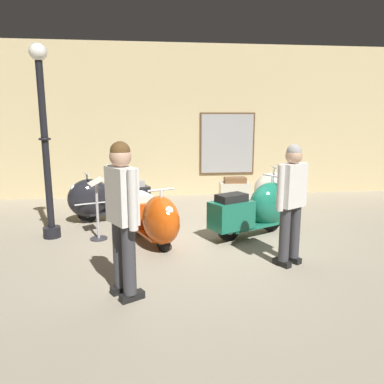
{
  "coord_description": "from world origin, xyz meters",
  "views": [
    {
      "loc": [
        -0.84,
        -5.8,
        1.96
      ],
      "look_at": [
        -0.06,
        0.94,
        0.59
      ],
      "focal_mm": 34.37,
      "sensor_mm": 36.0,
      "label": 1
    }
  ],
  "objects_px": {
    "scooter_3": "(261,191)",
    "info_stanchion": "(98,214)",
    "visitor_0": "(292,197)",
    "scooter_2": "(259,208)",
    "scooter_0": "(103,198)",
    "visitor_1": "(122,210)",
    "scooter_1": "(154,218)",
    "lamppost": "(45,140)"
  },
  "relations": [
    {
      "from": "scooter_2",
      "to": "lamppost",
      "type": "height_order",
      "value": "lamppost"
    },
    {
      "from": "scooter_2",
      "to": "info_stanchion",
      "type": "bearing_deg",
      "value": 152.98
    },
    {
      "from": "visitor_0",
      "to": "scooter_1",
      "type": "bearing_deg",
      "value": 30.85
    },
    {
      "from": "visitor_1",
      "to": "info_stanchion",
      "type": "relative_size",
      "value": 1.68
    },
    {
      "from": "lamppost",
      "to": "info_stanchion",
      "type": "height_order",
      "value": "lamppost"
    },
    {
      "from": "scooter_0",
      "to": "visitor_0",
      "type": "bearing_deg",
      "value": 116.64
    },
    {
      "from": "scooter_2",
      "to": "scooter_3",
      "type": "distance_m",
      "value": 1.71
    },
    {
      "from": "scooter_2",
      "to": "visitor_0",
      "type": "distance_m",
      "value": 1.44
    },
    {
      "from": "scooter_2",
      "to": "visitor_0",
      "type": "bearing_deg",
      "value": -115.82
    },
    {
      "from": "scooter_1",
      "to": "visitor_0",
      "type": "height_order",
      "value": "visitor_0"
    },
    {
      "from": "info_stanchion",
      "to": "visitor_0",
      "type": "bearing_deg",
      "value": -26.9
    },
    {
      "from": "scooter_2",
      "to": "info_stanchion",
      "type": "height_order",
      "value": "info_stanchion"
    },
    {
      "from": "scooter_0",
      "to": "visitor_1",
      "type": "relative_size",
      "value": 0.94
    },
    {
      "from": "scooter_1",
      "to": "visitor_1",
      "type": "relative_size",
      "value": 0.93
    },
    {
      "from": "scooter_1",
      "to": "info_stanchion",
      "type": "xyz_separation_m",
      "value": [
        -0.91,
        0.39,
        -0.01
      ]
    },
    {
      "from": "scooter_3",
      "to": "info_stanchion",
      "type": "xyz_separation_m",
      "value": [
        -3.23,
        -1.61,
        -0.01
      ]
    },
    {
      "from": "scooter_0",
      "to": "scooter_1",
      "type": "height_order",
      "value": "scooter_0"
    },
    {
      "from": "scooter_2",
      "to": "visitor_1",
      "type": "xyz_separation_m",
      "value": [
        -2.13,
        -2.04,
        0.54
      ]
    },
    {
      "from": "scooter_3",
      "to": "info_stanchion",
      "type": "relative_size",
      "value": 1.52
    },
    {
      "from": "lamppost",
      "to": "visitor_1",
      "type": "height_order",
      "value": "lamppost"
    },
    {
      "from": "scooter_2",
      "to": "scooter_1",
      "type": "bearing_deg",
      "value": 165.0
    },
    {
      "from": "visitor_0",
      "to": "info_stanchion",
      "type": "distance_m",
      "value": 3.08
    },
    {
      "from": "lamppost",
      "to": "visitor_1",
      "type": "distance_m",
      "value": 2.7
    },
    {
      "from": "scooter_1",
      "to": "scooter_2",
      "type": "distance_m",
      "value": 1.82
    },
    {
      "from": "scooter_0",
      "to": "visitor_1",
      "type": "distance_m",
      "value": 3.32
    },
    {
      "from": "scooter_3",
      "to": "scooter_2",
      "type": "bearing_deg",
      "value": -105.29
    },
    {
      "from": "scooter_2",
      "to": "lamppost",
      "type": "xyz_separation_m",
      "value": [
        -3.48,
        0.22,
        1.17
      ]
    },
    {
      "from": "scooter_0",
      "to": "scooter_2",
      "type": "relative_size",
      "value": 0.97
    },
    {
      "from": "scooter_0",
      "to": "scooter_1",
      "type": "relative_size",
      "value": 1.02
    },
    {
      "from": "scooter_0",
      "to": "scooter_1",
      "type": "xyz_separation_m",
      "value": [
        0.96,
        -1.54,
        -0.01
      ]
    },
    {
      "from": "scooter_3",
      "to": "visitor_0",
      "type": "xyz_separation_m",
      "value": [
        -0.52,
        -2.98,
        0.52
      ]
    },
    {
      "from": "scooter_1",
      "to": "scooter_0",
      "type": "bearing_deg",
      "value": -170.89
    },
    {
      "from": "scooter_0",
      "to": "visitor_0",
      "type": "distance_m",
      "value": 3.78
    },
    {
      "from": "scooter_3",
      "to": "visitor_1",
      "type": "height_order",
      "value": "visitor_1"
    },
    {
      "from": "scooter_2",
      "to": "visitor_0",
      "type": "xyz_separation_m",
      "value": [
        0.02,
        -1.35,
        0.49
      ]
    },
    {
      "from": "info_stanchion",
      "to": "scooter_0",
      "type": "bearing_deg",
      "value": 92.45
    },
    {
      "from": "scooter_2",
      "to": "visitor_1",
      "type": "bearing_deg",
      "value": -162.82
    },
    {
      "from": "scooter_2",
      "to": "visitor_0",
      "type": "height_order",
      "value": "visitor_0"
    },
    {
      "from": "scooter_2",
      "to": "visitor_1",
      "type": "distance_m",
      "value": 3.0
    },
    {
      "from": "scooter_0",
      "to": "visitor_1",
      "type": "bearing_deg",
      "value": 79.9
    },
    {
      "from": "scooter_3",
      "to": "lamppost",
      "type": "bearing_deg",
      "value": -157.61
    },
    {
      "from": "scooter_1",
      "to": "visitor_0",
      "type": "bearing_deg",
      "value": 38.35
    }
  ]
}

